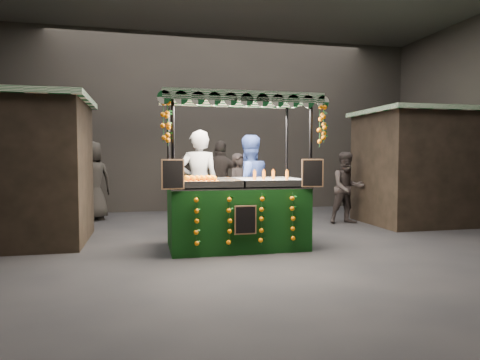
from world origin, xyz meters
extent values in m
plane|color=black|center=(0.00, 0.00, 0.00)|extent=(12.00, 12.00, 0.00)
cube|color=black|center=(0.00, 5.00, 2.50)|extent=(12.00, 0.10, 5.00)
cube|color=black|center=(-4.40, 1.00, 1.25)|extent=(2.80, 2.00, 2.50)
cube|color=black|center=(4.40, 1.50, 1.25)|extent=(2.80, 2.00, 2.50)
cube|color=#114E1F|center=(4.40, 1.50, 2.55)|extent=(3.00, 2.20, 0.10)
cube|color=black|center=(-0.47, -0.13, 0.51)|extent=(2.24, 1.22, 1.02)
cube|color=silver|center=(-0.47, -0.13, 1.04)|extent=(2.24, 1.22, 0.04)
cylinder|color=black|center=(-1.56, -0.71, 1.22)|extent=(0.05, 0.05, 2.44)
cylinder|color=black|center=(0.62, -0.71, 1.22)|extent=(0.05, 0.05, 2.44)
cylinder|color=black|center=(-1.56, 0.45, 1.22)|extent=(0.05, 0.05, 2.44)
cylinder|color=black|center=(0.62, 0.45, 1.22)|extent=(0.05, 0.05, 2.44)
cube|color=#114E1F|center=(-0.47, -0.13, 2.48)|extent=(2.49, 1.48, 0.08)
cube|color=white|center=(0.14, -0.13, 1.10)|extent=(1.00, 1.10, 0.08)
cube|color=black|center=(-1.57, -0.78, 1.27)|extent=(0.34, 0.10, 0.45)
cube|color=black|center=(0.63, -0.78, 1.27)|extent=(0.34, 0.10, 0.45)
cube|color=black|center=(-0.47, -0.79, 0.56)|extent=(0.35, 0.03, 0.45)
imported|color=gray|center=(-0.98, 0.88, 1.02)|extent=(0.78, 0.54, 2.03)
imported|color=navy|center=(-0.02, 0.84, 0.97)|extent=(1.08, 0.92, 1.95)
imported|color=#2A2322|center=(0.10, 2.17, 0.81)|extent=(0.70, 0.64, 1.61)
imported|color=#2C2524|center=(2.56, 1.80, 0.82)|extent=(0.81, 0.64, 1.65)
imported|color=#2D2624|center=(-0.20, 2.78, 0.96)|extent=(1.22, 0.91, 1.92)
imported|color=black|center=(-0.81, 4.60, 0.79)|extent=(1.10, 1.16, 1.58)
imported|color=black|center=(-3.21, 3.60, 0.96)|extent=(1.10, 0.92, 1.92)
camera|label=1|loc=(-1.98, -7.03, 1.52)|focal=31.49mm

